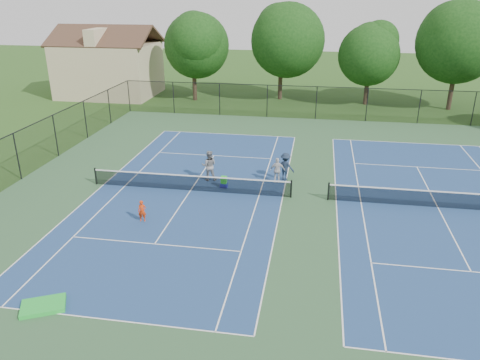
% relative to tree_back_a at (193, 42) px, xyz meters
% --- Properties ---
extents(ground, '(140.00, 140.00, 0.00)m').
position_rel_tree_back_a_xyz_m(ground, '(13.00, -24.00, -6.04)').
color(ground, '#234716').
rests_on(ground, ground).
extents(court_pad, '(36.00, 36.00, 0.01)m').
position_rel_tree_back_a_xyz_m(court_pad, '(13.00, -24.00, -6.03)').
color(court_pad, '#325935').
rests_on(court_pad, ground).
extents(tennis_court_left, '(12.00, 23.83, 1.07)m').
position_rel_tree_back_a_xyz_m(tennis_court_left, '(6.00, -24.00, -5.94)').
color(tennis_court_left, navy).
rests_on(tennis_court_left, ground).
extents(tennis_court_right, '(12.00, 23.83, 1.07)m').
position_rel_tree_back_a_xyz_m(tennis_court_right, '(20.00, -24.00, -5.94)').
color(tennis_court_right, navy).
rests_on(tennis_court_right, ground).
extents(perimeter_fence, '(36.08, 36.08, 3.02)m').
position_rel_tree_back_a_xyz_m(perimeter_fence, '(13.00, -24.00, -4.44)').
color(perimeter_fence, black).
rests_on(perimeter_fence, ground).
extents(tree_back_a, '(6.80, 6.80, 9.15)m').
position_rel_tree_back_a_xyz_m(tree_back_a, '(0.00, 0.00, 0.00)').
color(tree_back_a, '#2D2116').
rests_on(tree_back_a, ground).
extents(tree_back_b, '(7.60, 7.60, 10.03)m').
position_rel_tree_back_a_xyz_m(tree_back_b, '(9.00, 2.00, 0.56)').
color(tree_back_b, '#2D2116').
rests_on(tree_back_b, ground).
extents(tree_back_c, '(6.00, 6.00, 8.40)m').
position_rel_tree_back_a_xyz_m(tree_back_c, '(18.00, 1.00, -0.56)').
color(tree_back_c, '#2D2116').
rests_on(tree_back_c, ground).
extents(tree_back_d, '(7.80, 7.80, 10.37)m').
position_rel_tree_back_a_xyz_m(tree_back_d, '(26.00, 0.00, 0.79)').
color(tree_back_d, '#2D2116').
rests_on(tree_back_d, ground).
extents(clapboard_house, '(10.80, 8.10, 7.65)m').
position_rel_tree_back_a_xyz_m(clapboard_house, '(-10.00, 1.00, -2.95)').
color(clapboard_house, tan).
rests_on(clapboard_house, ground).
extents(child_player, '(0.47, 0.37, 1.14)m').
position_rel_tree_back_a_xyz_m(child_player, '(4.62, -28.23, -5.47)').
color(child_player, red).
rests_on(child_player, ground).
extents(instructor, '(1.05, 0.89, 1.94)m').
position_rel_tree_back_a_xyz_m(instructor, '(6.73, -22.19, -5.07)').
color(instructor, gray).
rests_on(instructor, ground).
extents(bystander_a, '(1.00, 0.55, 1.61)m').
position_rel_tree_back_a_xyz_m(bystander_a, '(10.95, -21.87, -5.23)').
color(bystander_a, silver).
rests_on(bystander_a, ground).
extents(bystander_b, '(1.30, 0.98, 1.78)m').
position_rel_tree_back_a_xyz_m(bystander_b, '(11.40, -21.38, -5.15)').
color(bystander_b, '#1B283C').
rests_on(bystander_b, ground).
extents(ball_crate, '(0.44, 0.34, 0.27)m').
position_rel_tree_back_a_xyz_m(ball_crate, '(7.86, -23.19, -5.90)').
color(ball_crate, '#151D96').
rests_on(ball_crate, ground).
extents(ball_hopper, '(0.36, 0.30, 0.44)m').
position_rel_tree_back_a_xyz_m(ball_hopper, '(7.86, -23.19, -5.55)').
color(ball_hopper, green).
rests_on(ball_hopper, ball_crate).
extents(green_tarp, '(1.89, 1.66, 0.17)m').
position_rel_tree_back_a_xyz_m(green_tarp, '(3.47, -35.64, -5.95)').
color(green_tarp, green).
rests_on(green_tarp, ground).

